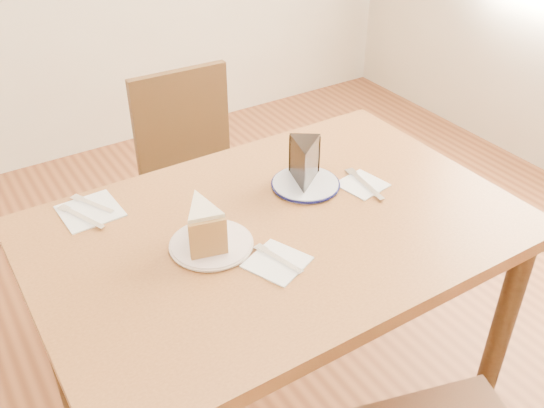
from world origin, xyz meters
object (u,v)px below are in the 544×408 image
at_px(chair_far, 201,182).
at_px(chocolate_cake, 304,165).
at_px(carrot_cake, 202,224).
at_px(plate_cream, 211,244).
at_px(plate_navy, 305,184).
at_px(table, 278,254).

bearing_deg(chair_far, chocolate_cake, 96.91).
relative_size(carrot_cake, chocolate_cake, 1.01).
height_order(plate_cream, chocolate_cake, chocolate_cake).
xyz_separation_m(plate_navy, chocolate_cake, (-0.00, 0.00, 0.06)).
relative_size(table, carrot_cake, 10.22).
height_order(table, plate_navy, plate_navy).
bearing_deg(table, carrot_cake, 171.92).
relative_size(plate_cream, plate_navy, 1.06).
xyz_separation_m(plate_navy, carrot_cake, (-0.35, -0.08, 0.05)).
distance_m(carrot_cake, chocolate_cake, 0.36).
height_order(plate_navy, carrot_cake, carrot_cake).
bearing_deg(chocolate_cake, plate_navy, 174.27).
distance_m(table, chocolate_cake, 0.25).
bearing_deg(chocolate_cake, chair_far, -50.53).
distance_m(chair_far, chocolate_cake, 0.66).
relative_size(table, plate_cream, 6.32).
xyz_separation_m(chair_far, chocolate_cake, (0.05, -0.57, 0.34)).
distance_m(plate_navy, chocolate_cake, 0.06).
xyz_separation_m(chair_far, carrot_cake, (-0.30, -0.65, 0.33)).
bearing_deg(plate_navy, chair_far, 95.14).
relative_size(plate_cream, carrot_cake, 1.62).
bearing_deg(plate_cream, carrot_cake, 117.28).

